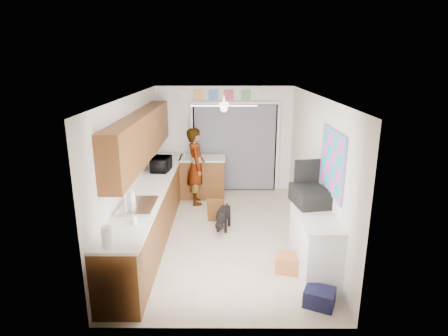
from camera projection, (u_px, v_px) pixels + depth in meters
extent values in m
plane|color=#BEB199|center=(224.00, 234.00, 6.86)|extent=(5.00, 5.00, 0.00)
plane|color=white|center=(224.00, 96.00, 6.16)|extent=(5.00, 5.00, 0.00)
plane|color=white|center=(224.00, 139.00, 8.91)|extent=(3.20, 0.00, 3.20)
plane|color=white|center=(223.00, 233.00, 4.11)|extent=(3.20, 0.00, 3.20)
plane|color=white|center=(132.00, 169.00, 6.52)|extent=(0.00, 5.00, 5.00)
plane|color=white|center=(316.00, 169.00, 6.51)|extent=(0.00, 5.00, 5.00)
cube|color=brown|center=(152.00, 211.00, 6.74)|extent=(0.60, 4.80, 0.90)
cube|color=white|center=(151.00, 187.00, 6.61)|extent=(0.62, 4.80, 0.04)
cube|color=brown|center=(142.00, 136.00, 6.56)|extent=(0.32, 4.00, 0.80)
cube|color=silver|center=(138.00, 206.00, 5.64)|extent=(0.50, 0.76, 0.06)
cylinder|color=silver|center=(125.00, 200.00, 5.61)|extent=(0.03, 0.03, 0.22)
cube|color=brown|center=(203.00, 178.00, 8.66)|extent=(1.00, 0.60, 0.90)
cube|color=white|center=(202.00, 158.00, 8.53)|extent=(1.04, 0.64, 0.04)
cube|color=black|center=(235.00, 148.00, 8.94)|extent=(2.00, 0.06, 2.10)
cube|color=gray|center=(235.00, 148.00, 8.90)|extent=(1.90, 0.03, 2.05)
cube|color=white|center=(192.00, 148.00, 8.92)|extent=(0.06, 0.04, 2.10)
cube|color=white|center=(278.00, 148.00, 8.91)|extent=(0.06, 0.04, 2.10)
cube|color=white|center=(235.00, 103.00, 8.61)|extent=(2.10, 0.04, 0.06)
cube|color=#EFAE4F|center=(198.00, 95.00, 8.59)|extent=(0.22, 0.02, 0.22)
cube|color=#4D89CD|center=(214.00, 95.00, 8.59)|extent=(0.22, 0.02, 0.22)
cube|color=#C94B55|center=(229.00, 95.00, 8.59)|extent=(0.22, 0.02, 0.22)
cube|color=#5CA15D|center=(246.00, 95.00, 8.59)|extent=(0.22, 0.02, 0.22)
cube|color=silver|center=(264.00, 95.00, 8.59)|extent=(0.22, 0.02, 0.22)
cube|color=silver|center=(183.00, 95.00, 8.60)|extent=(0.22, 0.02, 0.26)
cube|color=white|center=(314.00, 243.00, 5.58)|extent=(0.50, 1.40, 0.90)
cube|color=white|center=(315.00, 214.00, 5.45)|extent=(0.54, 1.44, 0.04)
cube|color=#DA50B9|center=(332.00, 162.00, 5.43)|extent=(0.03, 1.15, 0.95)
cube|color=white|center=(224.00, 106.00, 6.41)|extent=(1.14, 1.14, 0.24)
imported|color=black|center=(161.00, 164.00, 7.45)|extent=(0.38, 0.53, 0.28)
imported|color=silver|center=(132.00, 196.00, 5.73)|extent=(0.14, 0.14, 0.27)
cylinder|color=silver|center=(134.00, 220.00, 5.05)|extent=(0.10, 0.10, 0.12)
cylinder|color=white|center=(107.00, 237.00, 4.41)|extent=(0.13, 0.13, 0.26)
cube|color=black|center=(310.00, 196.00, 5.72)|extent=(0.57, 0.70, 0.27)
cube|color=yellow|center=(309.00, 203.00, 5.75)|extent=(0.54, 0.65, 0.02)
cube|color=black|center=(307.00, 175.00, 5.93)|extent=(0.42, 0.11, 0.50)
cube|color=#C16A3C|center=(290.00, 263.00, 5.64)|extent=(0.48, 0.39, 0.26)
cube|color=#151736|center=(319.00, 297.00, 4.85)|extent=(0.47, 0.44, 0.23)
cube|color=brown|center=(216.00, 210.00, 7.28)|extent=(0.36, 0.19, 0.51)
imported|color=white|center=(196.00, 166.00, 8.15)|extent=(0.48, 0.66, 1.69)
cube|color=black|center=(224.00, 218.00, 7.01)|extent=(0.38, 0.62, 0.45)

